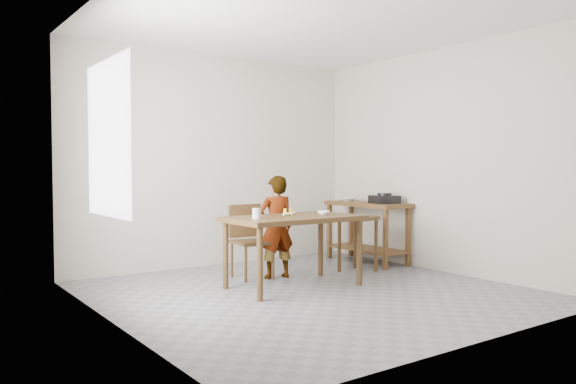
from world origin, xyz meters
TOP-DOWN VIEW (x-y plane):
  - floor at (0.00, 0.00)m, footprint 4.00×4.00m
  - ceiling at (0.00, 0.00)m, footprint 4.00×4.00m
  - wall_back at (0.00, 2.02)m, footprint 4.00×0.04m
  - wall_front at (0.00, -2.02)m, footprint 4.00×0.04m
  - wall_left at (-2.02, 0.00)m, footprint 0.04×4.00m
  - wall_right at (2.02, 0.00)m, footprint 0.04×4.00m
  - window_pane at (-1.97, 0.20)m, footprint 0.02×1.10m
  - dining_table at (0.00, 0.30)m, footprint 1.40×0.80m
  - prep_counter at (1.72, 1.00)m, footprint 0.50×1.20m
  - child at (0.13, 0.82)m, footprint 0.47×0.35m
  - dining_chair at (-0.10, 0.95)m, footprint 0.43×0.43m
  - stool at (1.15, 0.56)m, footprint 0.45×0.45m
  - glass_tumbler at (-0.48, 0.27)m, footprint 0.10×0.10m
  - small_bowl at (0.37, 0.26)m, footprint 0.16×0.16m
  - banana at (-0.01, 0.37)m, footprint 0.16×0.13m
  - serving_bowl at (1.68, 1.33)m, footprint 0.22×0.22m
  - gas_burner at (1.75, 0.71)m, footprint 0.36×0.36m

SIDE VIEW (x-z plane):
  - floor at x=0.00m, z-range -0.04..0.00m
  - stool at x=1.15m, z-range 0.00..0.67m
  - dining_table at x=0.00m, z-range 0.00..0.75m
  - prep_counter at x=1.72m, z-range 0.00..0.80m
  - dining_chair at x=-0.10m, z-range 0.00..0.83m
  - child at x=0.13m, z-range 0.00..1.17m
  - small_bowl at x=0.37m, z-range 0.75..0.79m
  - banana at x=-0.01m, z-range 0.75..0.80m
  - glass_tumbler at x=-0.48m, z-range 0.75..0.86m
  - serving_bowl at x=1.68m, z-range 0.80..0.85m
  - gas_burner at x=1.75m, z-range 0.80..0.90m
  - wall_back at x=0.00m, z-range 0.00..2.70m
  - wall_front at x=0.00m, z-range 0.00..2.70m
  - wall_left at x=-2.02m, z-range 0.00..2.70m
  - wall_right at x=2.02m, z-range 0.00..2.70m
  - window_pane at x=-1.97m, z-range 0.85..2.15m
  - ceiling at x=0.00m, z-range 2.70..2.74m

